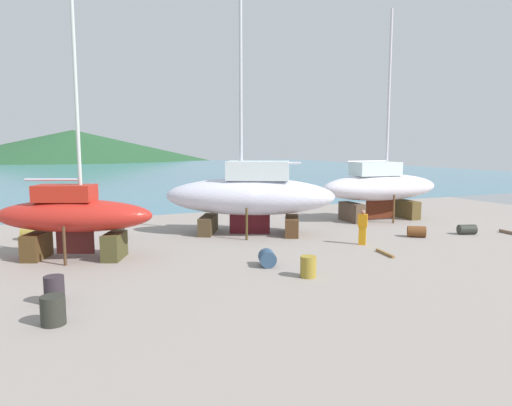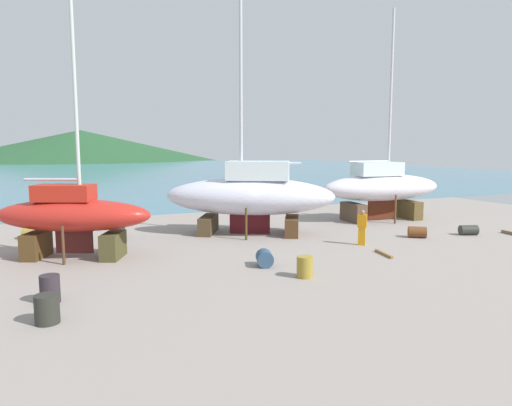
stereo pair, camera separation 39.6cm
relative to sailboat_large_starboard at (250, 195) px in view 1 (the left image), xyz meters
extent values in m
plane|color=gray|center=(0.76, -2.81, -2.13)|extent=(46.67, 46.67, 0.00)
cube|color=teal|center=(0.76, 62.53, -2.13)|extent=(133.75, 107.36, 0.01)
cone|color=#26522E|center=(-1.35, 145.60, -2.13)|extent=(173.87, 173.87, 19.83)
cube|color=#493924|center=(-2.03, 1.12, -1.65)|extent=(1.79, 2.47, 0.95)
cube|color=#4C321C|center=(1.96, -1.09, -1.65)|extent=(1.79, 2.47, 0.95)
cylinder|color=#493A1C|center=(-0.85, -1.45, -1.30)|extent=(0.12, 0.12, 1.65)
cylinder|color=#4E382D|center=(0.78, 1.49, -1.30)|extent=(0.12, 0.12, 1.65)
ellipsoid|color=silver|center=(-0.04, 0.02, -0.08)|extent=(9.47, 7.09, 2.00)
cube|color=#501218|center=(-0.04, 0.02, -1.78)|extent=(1.96, 1.13, 1.40)
cube|color=silver|center=(0.36, -0.20, 1.32)|extent=(3.76, 3.19, 1.00)
cylinder|color=#B7BBC4|center=(-0.43, 0.24, 6.70)|extent=(0.17, 0.17, 11.76)
cylinder|color=silver|center=(0.96, -0.53, 1.72)|extent=(2.86, 1.65, 0.12)
cube|color=brown|center=(11.60, 0.79, -1.54)|extent=(0.87, 2.19, 1.17)
cube|color=brown|center=(7.48, 1.11, -1.54)|extent=(0.87, 2.19, 1.17)
cylinder|color=brown|center=(9.66, 2.42, -1.24)|extent=(0.12, 0.12, 1.77)
cylinder|color=brown|center=(9.43, -0.52, -1.24)|extent=(0.12, 0.12, 1.77)
ellipsoid|color=white|center=(9.54, 0.95, -0.02)|extent=(8.45, 3.32, 1.70)
cube|color=#532011|center=(9.54, 0.95, -1.46)|extent=(1.98, 0.24, 1.19)
cube|color=silver|center=(9.13, 0.98, 1.17)|extent=(3.09, 1.84, 0.85)
cylinder|color=silver|center=(9.96, 0.92, 5.88)|extent=(0.17, 0.17, 10.28)
cylinder|color=silver|center=(8.51, 1.03, 1.64)|extent=(2.89, 0.35, 0.12)
cube|color=#454122|center=(-7.48, -2.68, -1.58)|extent=(1.31, 1.77, 1.10)
cube|color=#4C351A|center=(-10.48, -1.33, -1.58)|extent=(1.31, 1.77, 1.10)
cylinder|color=#533C1B|center=(-8.52, -0.99, -1.34)|extent=(0.12, 0.12, 1.57)
cylinder|color=#4B321F|center=(-9.44, -3.02, -1.34)|extent=(0.12, 0.12, 1.57)
ellipsoid|color=red|center=(-8.98, -2.01, -0.28)|extent=(6.84, 4.56, 1.37)
cube|color=#461816|center=(-8.98, -2.01, -1.44)|extent=(1.48, 0.72, 0.96)
cube|color=red|center=(-9.28, -1.87, 0.68)|extent=(2.66, 2.09, 0.68)
cylinder|color=silver|center=(-8.68, -2.14, 4.40)|extent=(0.15, 0.15, 8.14)
cylinder|color=silver|center=(-9.73, -1.67, 1.24)|extent=(2.15, 1.05, 0.11)
cube|color=orange|center=(3.81, -4.78, -1.68)|extent=(0.38, 0.38, 0.89)
cube|color=orange|center=(3.81, -4.78, -0.93)|extent=(0.48, 0.48, 0.60)
sphere|color=#9C6555|center=(3.81, -4.78, -0.52)|extent=(0.22, 0.22, 0.22)
cylinder|color=#252723|center=(-6.68, 1.74, -1.68)|extent=(0.81, 0.81, 0.88)
cylinder|color=#2E262D|center=(-9.90, -7.73, -1.70)|extent=(0.60, 0.60, 0.86)
cylinder|color=navy|center=(-2.12, -6.48, -1.80)|extent=(0.86, 0.93, 0.65)
cylinder|color=#292B24|center=(-9.96, -9.51, -1.73)|extent=(0.85, 0.85, 0.79)
cylinder|color=brown|center=(7.57, -4.43, -1.84)|extent=(1.07, 1.00, 0.58)
cylinder|color=#2E312A|center=(10.61, -4.98, -1.86)|extent=(1.04, 0.81, 0.53)
cylinder|color=olive|center=(-1.42, -8.47, -1.74)|extent=(0.78, 0.78, 0.78)
cylinder|color=olive|center=(-10.88, 3.24, -1.81)|extent=(0.94, 0.84, 0.64)
cube|color=olive|center=(3.46, -6.86, -2.07)|extent=(0.39, 1.45, 0.11)
cube|color=brown|center=(12.75, -6.05, -2.04)|extent=(0.27, 1.58, 0.17)
camera|label=1|loc=(-9.91, -22.56, 2.66)|focal=32.31mm
camera|label=2|loc=(-9.55, -22.72, 2.66)|focal=32.31mm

